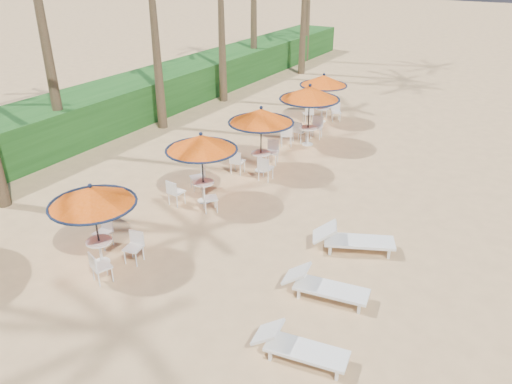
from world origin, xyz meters
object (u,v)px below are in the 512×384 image
lounger_mid (323,285)px  lounger_far (351,239)px  station_3 (308,100)px  station_0 (95,206)px  station_1 (200,151)px  station_4 (324,86)px  station_2 (261,124)px  lounger_near (297,346)px

lounger_mid → lounger_far: 2.27m
station_3 → lounger_far: (4.59, -6.88, -1.52)m
station_0 → lounger_far: bearing=35.6°
station_1 → station_3: bearing=84.4°
station_3 → station_4: bearing=102.4°
station_4 → station_1: bearing=-89.7°
station_1 → station_2: 3.12m
station_3 → lounger_near: bearing=-65.5°
station_1 → station_4: station_1 is taller
station_3 → lounger_far: bearing=-56.3°
station_0 → lounger_mid: (5.55, 1.58, -1.34)m
lounger_near → lounger_far: size_ratio=0.87×
station_2 → lounger_near: size_ratio=1.24×
lounger_near → lounger_mid: size_ratio=0.95×
lounger_near → station_2: bearing=116.1°
lounger_near → lounger_mid: lounger_mid is taller
station_1 → station_0: bearing=-92.0°
station_1 → lounger_mid: (5.40, -2.62, -1.41)m
station_1 → lounger_far: bearing=-3.9°
lounger_near → lounger_far: bearing=88.6°
station_2 → station_1: bearing=-97.2°
station_2 → station_3: bearing=85.9°
station_2 → lounger_mid: (5.01, -5.72, -1.48)m
station_0 → lounger_near: station_0 is taller
station_0 → station_2: station_2 is taller
station_0 → lounger_mid: size_ratio=1.10×
lounger_near → station_0: bearing=166.8°
station_3 → lounger_near: (5.12, -11.23, -1.57)m
station_3 → station_0: bearing=-94.2°
station_2 → lounger_far: 6.12m
station_0 → lounger_mid: station_0 is taller
station_1 → station_2: (0.39, 3.10, 0.07)m
station_1 → station_2: bearing=82.8°
station_3 → lounger_mid: 10.43m
lounger_mid → lounger_far: lounger_far is taller
station_1 → station_3: 6.56m
station_4 → lounger_near: bearing=-68.0°
lounger_near → lounger_far: (-0.53, 4.34, 0.04)m
lounger_near → lounger_far: lounger_far is taller
station_0 → station_1: station_1 is taller
lounger_mid → station_3: bearing=109.0°
station_4 → lounger_mid: size_ratio=1.10×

